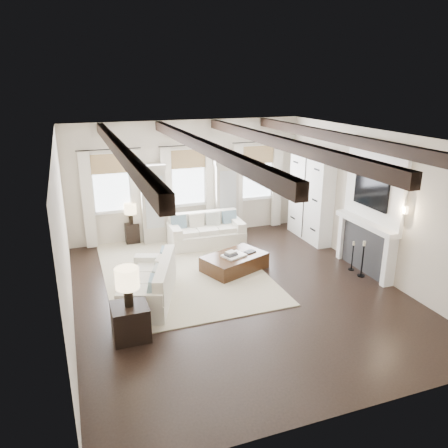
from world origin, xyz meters
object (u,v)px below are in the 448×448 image
object	(u,v)px
sofa_back	(206,232)
side_table_back	(132,233)
sofa_left	(151,285)
ottoman	(234,262)
side_table_front	(130,322)

from	to	relation	value
sofa_back	side_table_back	bearing A→B (deg)	156.51
sofa_left	ottoman	distance (m)	2.24
sofa_left	side_table_back	distance (m)	3.42
sofa_back	sofa_left	xyz separation A→B (m)	(-1.97, -2.62, 0.00)
sofa_left	side_table_front	xyz separation A→B (m)	(-0.59, -1.19, -0.03)
sofa_left	ottoman	world-z (taller)	sofa_left
sofa_left	side_table_back	xyz separation A→B (m)	(0.13, 3.42, -0.06)
sofa_back	ottoman	xyz separation A→B (m)	(0.12, -1.81, -0.15)
sofa_back	side_table_back	size ratio (longest dim) A/B	3.63
sofa_left	side_table_front	distance (m)	1.32
sofa_left	side_table_back	bearing A→B (deg)	87.85
sofa_back	ottoman	size ratio (longest dim) A/B	1.40
ottoman	side_table_front	size ratio (longest dim) A/B	2.32
side_table_front	sofa_left	bearing A→B (deg)	63.72
side_table_front	side_table_back	world-z (taller)	side_table_front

